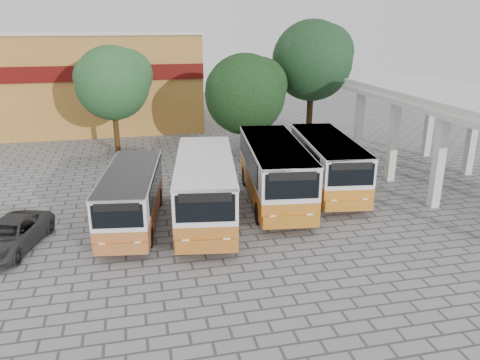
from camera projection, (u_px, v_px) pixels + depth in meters
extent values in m
plane|color=gray|center=(300.00, 236.00, 20.65)|extent=(90.00, 90.00, 0.00)
cube|color=silver|center=(359.00, 124.00, 31.21)|extent=(0.45, 0.45, 5.00)
cube|color=silver|center=(429.00, 121.00, 32.33)|extent=(0.45, 0.45, 5.00)
cube|color=silver|center=(465.00, 97.00, 24.90)|extent=(6.60, 15.60, 0.40)
cube|color=silver|center=(464.00, 103.00, 25.01)|extent=(6.80, 15.80, 0.30)
cube|color=#B77A31|center=(82.00, 82.00, 41.04)|extent=(20.00, 10.00, 8.00)
cube|color=#590C0A|center=(75.00, 74.00, 35.95)|extent=(20.00, 0.20, 1.20)
cube|color=silver|center=(77.00, 32.00, 39.71)|extent=(20.40, 10.40, 0.30)
cube|color=#B4612B|center=(133.00, 209.00, 21.54)|extent=(3.19, 7.48, 0.95)
cube|color=white|center=(131.00, 185.00, 21.17)|extent=(3.19, 7.48, 1.33)
cube|color=white|center=(130.00, 172.00, 20.98)|extent=(3.24, 7.49, 0.11)
cube|color=black|center=(106.00, 187.00, 20.94)|extent=(0.91, 5.92, 0.95)
cube|color=black|center=(155.00, 183.00, 21.40)|extent=(0.91, 5.92, 0.95)
cube|color=black|center=(132.00, 216.00, 17.81)|extent=(1.93, 0.33, 0.95)
cube|color=black|center=(131.00, 206.00, 17.69)|extent=(1.71, 0.31, 0.31)
cylinder|color=black|center=(110.00, 240.00, 19.28)|extent=(0.25, 0.91, 0.91)
cylinder|color=black|center=(158.00, 235.00, 19.69)|extent=(0.25, 0.91, 0.91)
cylinder|color=black|center=(113.00, 200.00, 23.62)|extent=(0.25, 0.91, 0.91)
cylinder|color=black|center=(152.00, 197.00, 24.04)|extent=(0.25, 0.91, 0.91)
cube|color=#B0631E|center=(206.00, 201.00, 22.07)|extent=(3.77, 8.72, 1.11)
cube|color=white|center=(205.00, 174.00, 21.65)|extent=(3.77, 8.72, 1.55)
cube|color=white|center=(205.00, 160.00, 21.42)|extent=(3.82, 8.72, 0.13)
cube|color=black|center=(177.00, 176.00, 21.37)|extent=(1.09, 6.89, 1.11)
cube|color=black|center=(232.00, 172.00, 21.91)|extent=(1.09, 6.89, 1.11)
cube|color=black|center=(222.00, 208.00, 17.73)|extent=(2.25, 0.39, 1.11)
cube|color=black|center=(222.00, 197.00, 17.59)|extent=(1.99, 0.36, 0.36)
cylinder|color=black|center=(189.00, 236.00, 19.44)|extent=(0.30, 1.05, 1.05)
cylinder|color=black|center=(242.00, 231.00, 19.92)|extent=(0.30, 1.05, 1.05)
cylinder|color=black|center=(176.00, 192.00, 24.50)|extent=(0.30, 1.05, 1.05)
cylinder|color=black|center=(219.00, 189.00, 24.98)|extent=(0.30, 1.05, 1.05)
cube|color=#B86A18|center=(274.00, 184.00, 24.36)|extent=(3.64, 8.93, 1.14)
cube|color=white|center=(274.00, 159.00, 23.92)|extent=(3.64, 8.93, 1.59)
cube|color=white|center=(275.00, 145.00, 23.69)|extent=(3.69, 8.94, 0.13)
cube|color=black|center=(249.00, 160.00, 23.64)|extent=(0.92, 7.11, 1.14)
cube|color=black|center=(299.00, 157.00, 24.20)|extent=(0.92, 7.11, 1.14)
cube|color=black|center=(304.00, 186.00, 19.89)|extent=(2.32, 0.33, 1.14)
cube|color=black|center=(305.00, 176.00, 19.75)|extent=(2.05, 0.31, 0.37)
cylinder|color=black|center=(267.00, 214.00, 21.65)|extent=(0.30, 1.08, 1.08)
cylinder|color=black|center=(315.00, 210.00, 22.15)|extent=(0.30, 1.08, 1.08)
cylinder|color=black|center=(240.00, 177.00, 26.86)|extent=(0.30, 1.08, 1.08)
cylinder|color=black|center=(279.00, 174.00, 27.35)|extent=(0.30, 1.08, 1.08)
cube|color=orange|center=(326.00, 174.00, 26.05)|extent=(3.50, 8.40, 1.07)
cube|color=white|center=(328.00, 152.00, 25.64)|extent=(3.50, 8.40, 1.50)
cube|color=white|center=(328.00, 140.00, 25.42)|extent=(3.55, 8.41, 0.12)
cube|color=black|center=(306.00, 153.00, 25.37)|extent=(0.94, 6.67, 1.07)
cube|color=black|center=(349.00, 151.00, 25.90)|extent=(0.94, 6.67, 1.07)
cube|color=black|center=(362.00, 174.00, 21.85)|extent=(2.18, 0.34, 1.07)
cube|color=black|center=(363.00, 166.00, 21.71)|extent=(1.93, 0.31, 0.35)
cylinder|color=black|center=(326.00, 200.00, 23.50)|extent=(0.29, 1.02, 1.02)
cylinder|color=black|center=(366.00, 196.00, 23.97)|extent=(0.29, 1.02, 1.02)
cylinder|color=black|center=(292.00, 169.00, 28.39)|extent=(0.29, 1.02, 1.02)
cylinder|color=black|center=(326.00, 167.00, 28.86)|extent=(0.29, 1.02, 1.02)
cylinder|color=#4C3115|center=(116.00, 128.00, 33.44)|extent=(0.39, 0.39, 3.57)
sphere|color=#205223|center=(112.00, 83.00, 32.43)|extent=(5.15, 5.15, 5.15)
sphere|color=#205223|center=(127.00, 75.00, 32.76)|extent=(3.60, 3.60, 3.60)
sphere|color=#205223|center=(98.00, 78.00, 31.93)|extent=(3.34, 3.34, 3.34)
cylinder|color=#3A1F0E|center=(245.00, 132.00, 32.83)|extent=(0.39, 0.39, 3.25)
sphere|color=black|center=(245.00, 94.00, 31.98)|extent=(5.54, 5.54, 5.54)
sphere|color=black|center=(260.00, 85.00, 32.32)|extent=(3.88, 3.88, 3.88)
sphere|color=black|center=(232.00, 89.00, 31.46)|extent=(3.60, 3.60, 3.60)
cylinder|color=#352414|center=(309.00, 116.00, 35.61)|extent=(0.46, 0.46, 4.43)
sphere|color=black|center=(312.00, 61.00, 34.31)|extent=(5.88, 5.88, 5.88)
sphere|color=black|center=(326.00, 52.00, 34.64)|extent=(4.12, 4.12, 4.12)
sphere|color=black|center=(300.00, 55.00, 33.76)|extent=(3.82, 3.82, 3.82)
imported|color=#2F2F31|center=(9.00, 236.00, 19.25)|extent=(3.30, 4.96, 1.26)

